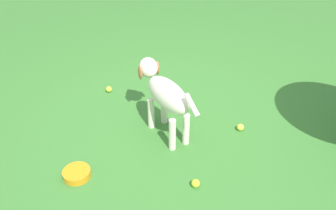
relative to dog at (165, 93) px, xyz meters
name	(u,v)px	position (x,y,z in m)	size (l,w,h in m)	color
ground	(180,127)	(0.15, -0.04, -0.42)	(14.00, 14.00, 0.00)	#38722D
dog	(165,93)	(0.00, 0.00, 0.00)	(0.29, 0.94, 0.64)	silver
tennis_ball_0	(240,127)	(0.56, -0.42, -0.39)	(0.07, 0.07, 0.07)	#D4DA3C
tennis_ball_1	(196,183)	(-0.24, -0.69, -0.39)	(0.07, 0.07, 0.07)	#C5E12C
tennis_ball_2	(109,89)	(-0.05, 0.93, -0.39)	(0.07, 0.07, 0.07)	#C3D133
water_bowl	(77,174)	(-0.91, -0.03, -0.39)	(0.22, 0.22, 0.06)	orange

